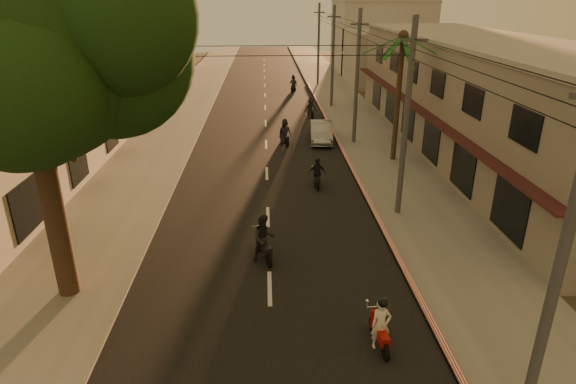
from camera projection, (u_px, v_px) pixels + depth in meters
name	position (u px, v px, depth m)	size (l,w,h in m)	color
ground	(271.00, 324.00, 15.36)	(160.00, 160.00, 0.00)	#383023
road	(266.00, 144.00, 33.84)	(10.00, 140.00, 0.02)	black
sidewalk_right	(372.00, 142.00, 34.17)	(5.00, 140.00, 0.12)	slate
sidewalk_left	(159.00, 145.00, 33.48)	(5.00, 140.00, 0.12)	slate
curb_stripe	(350.00, 165.00, 29.42)	(0.20, 60.00, 0.20)	red
shophouse_row	(480.00, 96.00, 31.25)	(8.80, 34.20, 7.30)	gray
left_building	(14.00, 134.00, 26.68)	(8.20, 24.20, 5.20)	#A8A298
broadleaf_tree	(36.00, 42.00, 13.83)	(9.60, 8.70, 12.10)	black
palm_tree	(403.00, 43.00, 27.81)	(5.00, 5.00, 8.20)	black
utility_poles	(359.00, 48.00, 31.65)	(1.20, 48.26, 9.00)	#38383A
filler_right	(383.00, 57.00, 56.46)	(8.00, 14.00, 6.00)	#A8A298
filler_left_near	(116.00, 82.00, 45.32)	(8.00, 14.00, 4.40)	#A8A298
filler_left_far	(154.00, 48.00, 61.47)	(8.00, 14.00, 7.00)	#A8A298
scooter_red	(381.00, 326.00, 14.08)	(0.70, 1.75, 1.72)	black
scooter_mid_a	(264.00, 239.00, 18.78)	(1.28, 1.96, 1.98)	black
scooter_mid_b	(317.00, 174.00, 26.06)	(0.94, 1.72, 1.69)	black
scooter_far_a	(285.00, 133.00, 33.47)	(1.12, 1.87, 1.87)	black
scooter_far_b	(311.00, 108.00, 41.05)	(1.26, 1.78, 1.75)	black
parked_car	(321.00, 132.00, 34.31)	(1.80, 4.39, 1.41)	#93949A
scooter_far_c	(293.00, 84.00, 52.17)	(1.10, 1.83, 1.83)	black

